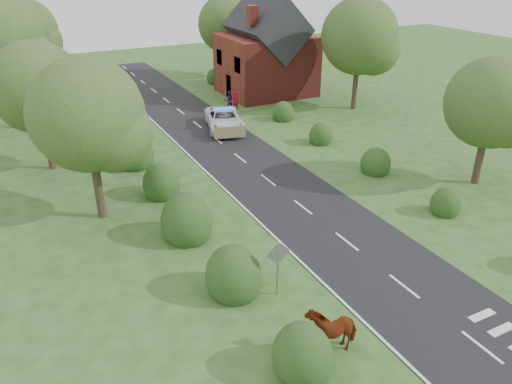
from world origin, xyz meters
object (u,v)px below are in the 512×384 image
road_sign (278,260)px  cow (332,330)px  pedestrian_red (235,101)px  pedestrian_purple (229,100)px  police_van (224,120)px

road_sign → cow: size_ratio=1.24×
pedestrian_red → pedestrian_purple: (-0.45, 0.34, 0.01)m
cow → pedestrian_purple: (8.75, 28.10, 0.12)m
road_sign → pedestrian_red: size_ratio=1.53×
cow → police_van: size_ratio=0.33×
pedestrian_red → pedestrian_purple: bearing=-43.4°
police_van → road_sign: bearing=-92.7°
cow → pedestrian_red: bearing=165.0°
police_van → pedestrian_red: (2.96, 4.32, 0.04)m
pedestrian_purple → pedestrian_red: bearing=149.3°
pedestrian_red → road_sign: bearing=61.8°
cow → pedestrian_red: 29.25m
cow → police_van: police_van is taller
road_sign → pedestrian_red: (9.46, 24.31, -0.83)m
cow → pedestrian_purple: 29.43m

